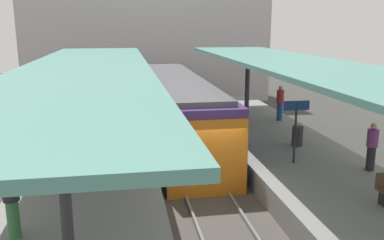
{
  "coord_description": "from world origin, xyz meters",
  "views": [
    {
      "loc": [
        -2.59,
        -12.67,
        5.72
      ],
      "look_at": [
        0.26,
        4.11,
        1.75
      ],
      "focal_mm": 38.22,
      "sensor_mm": 36.0,
      "label": 1
    }
  ],
  "objects_px": {
    "passenger_far_end": "(12,202)",
    "commuter_train": "(178,109)",
    "platform_sign": "(296,118)",
    "passenger_near_bench": "(372,146)",
    "passenger_mid_platform": "(280,103)",
    "litter_bin": "(297,136)"
  },
  "relations": [
    {
      "from": "passenger_far_end",
      "to": "commuter_train",
      "type": "bearing_deg",
      "value": 63.4
    },
    {
      "from": "platform_sign",
      "to": "passenger_near_bench",
      "type": "relative_size",
      "value": 1.37
    },
    {
      "from": "commuter_train",
      "to": "passenger_far_end",
      "type": "distance_m",
      "value": 11.5
    },
    {
      "from": "commuter_train",
      "to": "passenger_near_bench",
      "type": "distance_m",
      "value": 9.31
    },
    {
      "from": "passenger_mid_platform",
      "to": "passenger_far_end",
      "type": "bearing_deg",
      "value": -135.48
    },
    {
      "from": "passenger_near_bench",
      "to": "passenger_mid_platform",
      "type": "xyz_separation_m",
      "value": [
        -0.26,
        7.42,
        0.08
      ]
    },
    {
      "from": "litter_bin",
      "to": "passenger_far_end",
      "type": "xyz_separation_m",
      "value": [
        -9.34,
        -5.78,
        0.48
      ]
    },
    {
      "from": "commuter_train",
      "to": "litter_bin",
      "type": "xyz_separation_m",
      "value": [
        4.19,
        -4.5,
        -0.33
      ]
    },
    {
      "from": "platform_sign",
      "to": "passenger_far_end",
      "type": "relative_size",
      "value": 1.3
    },
    {
      "from": "litter_bin",
      "to": "passenger_near_bench",
      "type": "relative_size",
      "value": 0.49
    },
    {
      "from": "platform_sign",
      "to": "litter_bin",
      "type": "distance_m",
      "value": 2.51
    },
    {
      "from": "platform_sign",
      "to": "passenger_mid_platform",
      "type": "relative_size",
      "value": 1.25
    },
    {
      "from": "litter_bin",
      "to": "passenger_mid_platform",
      "type": "distance_m",
      "value": 4.48
    },
    {
      "from": "litter_bin",
      "to": "passenger_far_end",
      "type": "relative_size",
      "value": 0.47
    },
    {
      "from": "commuter_train",
      "to": "passenger_far_end",
      "type": "xyz_separation_m",
      "value": [
        -5.15,
        -10.28,
        0.15
      ]
    },
    {
      "from": "commuter_train",
      "to": "litter_bin",
      "type": "relative_size",
      "value": 17.69
    },
    {
      "from": "passenger_mid_platform",
      "to": "passenger_far_end",
      "type": "distance_m",
      "value": 14.44
    },
    {
      "from": "commuter_train",
      "to": "passenger_mid_platform",
      "type": "xyz_separation_m",
      "value": [
        5.15,
        -0.16,
        0.19
      ]
    },
    {
      "from": "platform_sign",
      "to": "passenger_mid_platform",
      "type": "distance_m",
      "value": 6.63
    },
    {
      "from": "passenger_near_bench",
      "to": "passenger_mid_platform",
      "type": "bearing_deg",
      "value": 92.02
    },
    {
      "from": "commuter_train",
      "to": "litter_bin",
      "type": "height_order",
      "value": "commuter_train"
    },
    {
      "from": "litter_bin",
      "to": "passenger_near_bench",
      "type": "distance_m",
      "value": 3.34
    }
  ]
}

